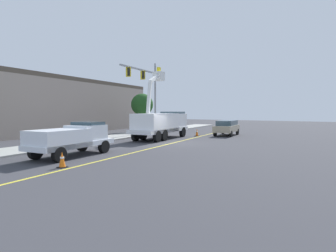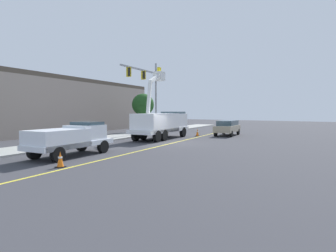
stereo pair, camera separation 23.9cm
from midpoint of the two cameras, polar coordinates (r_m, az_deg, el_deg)
ground at (r=23.98m, az=1.43°, el=-3.50°), size 120.00×120.00×0.00m
sidewalk_far_side at (r=28.01m, az=-12.55°, el=-2.49°), size 60.01×10.50×0.12m
lane_centre_stripe at (r=23.98m, az=1.43°, el=-3.49°), size 49.68×5.93×0.01m
utility_bucket_truck at (r=27.44m, az=-1.09°, el=0.72°), size 8.43×3.43×7.19m
service_pickup_truck at (r=17.91m, az=-19.15°, el=-2.34°), size 5.80×2.73×2.06m
passing_minivan at (r=31.81m, az=12.40°, el=-0.17°), size 4.99×2.44×1.69m
traffic_cone_leading at (r=14.60m, az=-20.93°, el=-6.49°), size 0.40×0.40×0.79m
traffic_cone_mid_front at (r=30.47m, az=6.33°, el=-1.33°), size 0.40×0.40×0.82m
traffic_signal_mast at (r=32.64m, az=-4.06°, el=8.30°), size 7.28×1.06×8.60m
commercial_building_backdrop at (r=38.97m, az=-19.76°, el=3.94°), size 28.02×9.93×6.87m
street_tree_right at (r=36.92m, az=-5.01°, el=4.40°), size 2.94×2.94×5.08m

